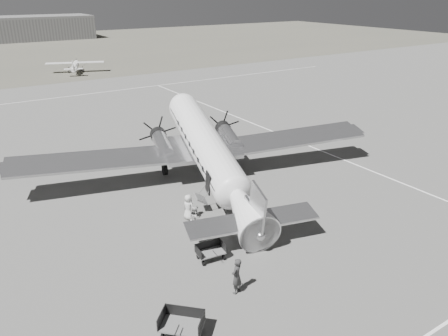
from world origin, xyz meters
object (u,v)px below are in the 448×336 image
(baggage_cart_far, at_px, (182,325))
(dc3_airliner, at_px, (209,153))
(ground_crew, at_px, (237,276))
(light_plane_right, at_px, (75,67))
(baggage_cart_near, at_px, (211,252))
(passenger, at_px, (188,207))
(hangar_main, at_px, (15,29))
(ramp_agent, at_px, (195,219))

(baggage_cart_far, bearing_deg, dc3_airliner, 98.76)
(dc3_airliner, relative_size, baggage_cart_far, 14.82)
(ground_crew, bearing_deg, light_plane_right, -127.28)
(dc3_airliner, height_order, baggage_cart_near, dc3_airliner)
(light_plane_right, relative_size, passenger, 5.86)
(passenger, bearing_deg, ground_crew, 145.32)
(baggage_cart_near, xyz_separation_m, baggage_cart_far, (-3.96, -4.16, 0.09))
(baggage_cart_near, distance_m, baggage_cart_far, 5.74)
(hangar_main, distance_m, light_plane_right, 62.15)
(light_plane_right, height_order, ramp_agent, light_plane_right)
(light_plane_right, bearing_deg, ground_crew, -79.29)
(dc3_airliner, relative_size, ground_crew, 15.08)
(light_plane_right, distance_m, baggage_cart_far, 67.64)
(baggage_cart_far, bearing_deg, hangar_main, 127.98)
(baggage_cart_far, bearing_deg, passenger, 104.10)
(passenger, bearing_deg, light_plane_right, -31.84)
(ramp_agent, bearing_deg, passenger, 9.33)
(hangar_main, height_order, baggage_cart_near, hangar_main)
(dc3_airliner, relative_size, light_plane_right, 2.84)
(hangar_main, xyz_separation_m, passenger, (-9.29, -119.52, -2.45))
(ground_crew, bearing_deg, baggage_cart_far, -11.23)
(baggage_cart_near, bearing_deg, baggage_cart_far, -127.15)
(baggage_cart_far, height_order, ground_crew, ground_crew)
(passenger, bearing_deg, dc3_airliner, -69.49)
(dc3_airliner, xyz_separation_m, baggage_cart_near, (-4.82, -8.11, -2.24))
(light_plane_right, distance_m, baggage_cart_near, 62.82)
(hangar_main, distance_m, ground_crew, 127.69)
(dc3_airliner, xyz_separation_m, passenger, (-3.67, -3.49, -1.85))
(baggage_cart_near, xyz_separation_m, ground_crew, (-0.41, -3.07, 0.49))
(baggage_cart_near, bearing_deg, passenger, 82.36)
(light_plane_right, relative_size, baggage_cart_near, 6.23)
(baggage_cart_near, relative_size, baggage_cart_far, 0.84)
(hangar_main, distance_m, ramp_agent, 121.57)
(baggage_cart_near, bearing_deg, hangar_main, 91.66)
(hangar_main, relative_size, baggage_cart_far, 22.00)
(light_plane_right, distance_m, ramp_agent, 59.77)
(ground_crew, relative_size, passenger, 1.11)
(hangar_main, bearing_deg, baggage_cart_near, -94.81)
(hangar_main, bearing_deg, baggage_cart_far, -96.41)
(ground_crew, bearing_deg, baggage_cart_near, -125.86)
(dc3_airliner, xyz_separation_m, baggage_cart_far, (-8.79, -12.26, -2.16))
(passenger, bearing_deg, hangar_main, -27.56)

